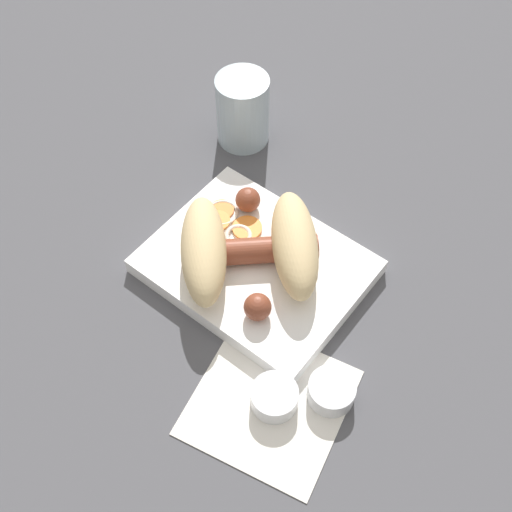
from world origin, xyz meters
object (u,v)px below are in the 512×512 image
at_px(food_tray, 256,266).
at_px(drink_glass, 243,110).
at_px(condiment_cup_far, 331,392).
at_px(condiment_cup_near, 274,398).
at_px(bread_roll, 249,247).
at_px(sausage, 252,250).

bearing_deg(food_tray, drink_glass, -47.38).
xyz_separation_m(food_tray, condiment_cup_far, (-0.15, 0.07, 0.00)).
distance_m(food_tray, condiment_cup_far, 0.17).
xyz_separation_m(condiment_cup_near, condiment_cup_far, (-0.04, -0.04, 0.00)).
distance_m(bread_roll, condiment_cup_far, 0.18).
xyz_separation_m(food_tray, condiment_cup_near, (-0.11, 0.11, 0.00)).
bearing_deg(food_tray, bread_roll, 47.46).
height_order(bread_roll, condiment_cup_near, bread_roll).
bearing_deg(sausage, food_tray, 170.15).
bearing_deg(drink_glass, condiment_cup_near, 133.49).
height_order(bread_roll, condiment_cup_far, bread_roll).
bearing_deg(food_tray, sausage, -9.85).
relative_size(condiment_cup_near, condiment_cup_far, 1.00).
relative_size(food_tray, sausage, 1.71).
relative_size(food_tray, bread_roll, 1.14).
bearing_deg(bread_roll, sausage, -82.71).
relative_size(food_tray, condiment_cup_far, 4.88).
bearing_deg(bread_roll, condiment_cup_far, 156.83).
xyz_separation_m(food_tray, bread_roll, (0.01, 0.01, 0.04)).
xyz_separation_m(bread_roll, sausage, (0.00, -0.01, -0.01)).
relative_size(bread_roll, condiment_cup_far, 4.27).
bearing_deg(condiment_cup_near, sausage, -44.11).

